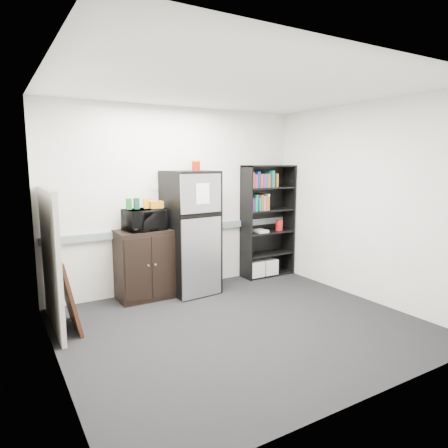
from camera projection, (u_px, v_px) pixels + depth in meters
name	position (u px, v px, depth m)	size (l,w,h in m)	color
floor	(242.00, 325.00, 4.70)	(4.00, 4.00, 0.00)	black
wall_back	(179.00, 199.00, 5.97)	(4.00, 0.02, 2.70)	white
wall_right	(364.00, 202.00, 5.50)	(0.02, 3.50, 2.70)	white
wall_left	(52.00, 226.00, 3.48)	(0.02, 3.50, 2.70)	white
ceiling	(244.00, 87.00, 4.28)	(4.00, 3.50, 0.02)	white
electrical_raceway	(180.00, 229.00, 6.02)	(3.92, 0.05, 0.10)	gray
wall_note	(156.00, 187.00, 5.76)	(0.14, 0.00, 0.10)	white
bookshelf	(267.00, 218.00, 6.64)	(0.90, 0.34, 1.85)	black
cubicle_partition	(51.00, 259.00, 4.53)	(0.06, 1.30, 1.62)	#A39E91
cabinet	(145.00, 264.00, 5.58)	(0.78, 0.52, 0.97)	black
microwave	(144.00, 220.00, 5.46)	(0.53, 0.36, 0.30)	black
snack_box_a	(129.00, 204.00, 5.36)	(0.07, 0.05, 0.15)	#18551F
snack_box_b	(136.00, 204.00, 5.41)	(0.07, 0.05, 0.15)	#0E3D26
snack_box_c	(146.00, 203.00, 5.48)	(0.07, 0.05, 0.14)	orange
snack_bag	(156.00, 205.00, 5.51)	(0.18, 0.10, 0.10)	orange
refrigerator	(191.00, 233.00, 5.78)	(0.73, 0.75, 1.78)	black
coffee_can	(196.00, 165.00, 5.82)	(0.12, 0.12, 0.17)	#9C1207
framed_poster	(67.00, 293.00, 4.53)	(0.20, 0.67, 0.85)	black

